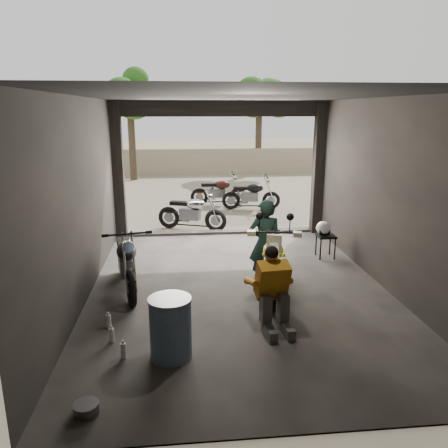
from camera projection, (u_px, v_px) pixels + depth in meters
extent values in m
plane|color=#7A6D56|center=(239.00, 290.00, 7.49)|extent=(80.00, 80.00, 0.00)
cube|color=#2D2B28|center=(239.00, 289.00, 7.49)|extent=(5.00, 7.00, 0.02)
plane|color=black|center=(241.00, 96.00, 6.67)|extent=(7.00, 7.00, 0.00)
cube|color=black|center=(295.00, 279.00, 3.71)|extent=(5.00, 0.02, 3.20)
cube|color=black|center=(82.00, 201.00, 6.84)|extent=(0.02, 7.00, 3.20)
cube|color=black|center=(387.00, 195.00, 7.32)|extent=(0.02, 7.00, 3.20)
cube|color=black|center=(118.00, 172.00, 10.11)|extent=(0.24, 0.24, 3.20)
cube|color=black|center=(318.00, 169.00, 10.56)|extent=(0.24, 0.24, 3.20)
cube|color=black|center=(220.00, 108.00, 10.01)|extent=(5.00, 0.16, 0.36)
cube|color=#2D2B28|center=(220.00, 232.00, 10.85)|extent=(5.00, 0.25, 0.08)
cube|color=gray|center=(200.00, 161.00, 20.81)|extent=(18.00, 0.30, 1.20)
cylinder|color=#382B1E|center=(132.00, 138.00, 18.77)|extent=(0.30, 0.30, 3.58)
ellipsoid|color=#1E4C14|center=(129.00, 84.00, 18.20)|extent=(2.20, 2.20, 3.14)
cylinder|color=#382B1E|center=(258.00, 140.00, 20.82)|extent=(0.30, 0.30, 3.20)
ellipsoid|color=#1E4C14|center=(259.00, 96.00, 20.31)|extent=(2.20, 2.20, 2.80)
imported|color=black|center=(265.00, 243.00, 7.49)|extent=(0.60, 0.42, 1.54)
cube|color=black|center=(326.00, 236.00, 8.96)|extent=(0.36, 0.36, 0.04)
cylinder|color=black|center=(321.00, 250.00, 8.86)|extent=(0.03, 0.03, 0.48)
cylinder|color=black|center=(335.00, 249.00, 8.89)|extent=(0.03, 0.03, 0.48)
cylinder|color=black|center=(316.00, 245.00, 9.15)|extent=(0.03, 0.03, 0.48)
cylinder|color=black|center=(330.00, 245.00, 9.18)|extent=(0.03, 0.03, 0.48)
ellipsoid|color=white|center=(323.00, 228.00, 8.95)|extent=(0.30, 0.32, 0.28)
cylinder|color=#455C74|center=(171.00, 329.00, 5.33)|extent=(0.59, 0.59, 0.80)
cylinder|color=black|center=(377.00, 187.00, 10.52)|extent=(0.08, 0.08, 2.39)
cylinder|color=silver|center=(381.00, 146.00, 10.25)|extent=(0.87, 0.03, 0.87)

